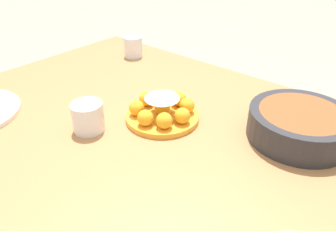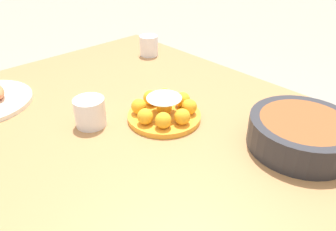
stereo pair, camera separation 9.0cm
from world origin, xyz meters
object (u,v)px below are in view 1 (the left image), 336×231
Objects in this scene: dining_table at (174,161)px; serving_bowl at (300,124)px; cake_plate at (162,110)px; cup_near at (88,117)px; cup_far at (133,47)px.

dining_table is 5.82× the size of serving_bowl.
cake_plate is 2.47× the size of cup_near.
cup_far is (-0.31, 0.48, 0.00)m from cup_near.
cup_near is at bearing -56.94° from cup_far.
serving_bowl is 3.09× the size of cup_near.
cup_near is (-0.46, -0.34, -0.00)m from serving_bowl.
cake_plate reaches higher than dining_table.
cup_near is at bearing -124.17° from cake_plate.
serving_bowl is at bearing 40.34° from dining_table.
dining_table is 0.64m from cup_far.
cup_far reaches higher than cup_near.
serving_bowl is at bearing 25.72° from cake_plate.
cup_far is at bearing 144.73° from cake_plate.
cake_plate is at bearing -154.28° from serving_bowl.
cup_near reaches higher than dining_table.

